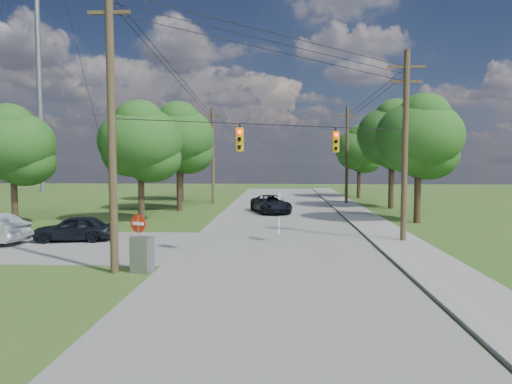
# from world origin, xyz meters

# --- Properties ---
(ground) EXTENTS (140.00, 140.00, 0.00)m
(ground) POSITION_xyz_m (0.00, 0.00, 0.00)
(ground) COLOR #35581D
(ground) RESTS_ON ground
(main_road) EXTENTS (10.00, 100.00, 0.03)m
(main_road) POSITION_xyz_m (2.00, 5.00, 0.01)
(main_road) COLOR gray
(main_road) RESTS_ON ground
(sidewalk_east) EXTENTS (2.60, 100.00, 0.12)m
(sidewalk_east) POSITION_xyz_m (8.70, 5.00, 0.06)
(sidewalk_east) COLOR gray
(sidewalk_east) RESTS_ON ground
(pole_sw) EXTENTS (2.00, 0.32, 12.00)m
(pole_sw) POSITION_xyz_m (-4.60, 0.40, 6.23)
(pole_sw) COLOR brown
(pole_sw) RESTS_ON ground
(pole_ne) EXTENTS (2.00, 0.32, 10.50)m
(pole_ne) POSITION_xyz_m (8.90, 8.00, 5.47)
(pole_ne) COLOR brown
(pole_ne) RESTS_ON ground
(pole_north_e) EXTENTS (2.00, 0.32, 10.00)m
(pole_north_e) POSITION_xyz_m (8.90, 30.00, 5.13)
(pole_north_e) COLOR brown
(pole_north_e) RESTS_ON ground
(pole_north_w) EXTENTS (2.00, 0.32, 10.00)m
(pole_north_w) POSITION_xyz_m (-5.00, 30.00, 5.13)
(pole_north_w) COLOR brown
(pole_north_w) RESTS_ON ground
(power_lines) EXTENTS (13.93, 29.62, 4.93)m
(power_lines) POSITION_xyz_m (1.50, 11.54, 9.15)
(power_lines) COLOR black
(power_lines) RESTS_ON ground
(traffic_signals) EXTENTS (4.91, 3.27, 1.05)m
(traffic_signals) POSITION_xyz_m (2.55, 4.43, 5.50)
(traffic_signals) COLOR gold
(traffic_signals) RESTS_ON ground
(radio_mast) EXTENTS (0.70, 0.70, 45.00)m
(radio_mast) POSITION_xyz_m (-32.00, 46.00, 22.50)
(radio_mast) COLOR gray
(radio_mast) RESTS_ON ground
(tree_w_near) EXTENTS (6.00, 6.00, 8.40)m
(tree_w_near) POSITION_xyz_m (-8.00, 15.00, 5.92)
(tree_w_near) COLOR #443322
(tree_w_near) RESTS_ON ground
(tree_w_mid) EXTENTS (6.40, 6.40, 9.22)m
(tree_w_mid) POSITION_xyz_m (-7.00, 23.00, 6.58)
(tree_w_mid) COLOR #443322
(tree_w_mid) RESTS_ON ground
(tree_w_far) EXTENTS (6.00, 6.00, 8.73)m
(tree_w_far) POSITION_xyz_m (-9.00, 33.00, 6.25)
(tree_w_far) COLOR #443322
(tree_w_far) RESTS_ON ground
(tree_e_near) EXTENTS (6.20, 6.20, 8.81)m
(tree_e_near) POSITION_xyz_m (12.00, 16.00, 6.25)
(tree_e_near) COLOR #443322
(tree_e_near) RESTS_ON ground
(tree_e_mid) EXTENTS (6.60, 6.60, 9.64)m
(tree_e_mid) POSITION_xyz_m (12.50, 26.00, 6.91)
(tree_e_mid) COLOR #443322
(tree_e_mid) RESTS_ON ground
(tree_e_far) EXTENTS (5.80, 5.80, 8.32)m
(tree_e_far) POSITION_xyz_m (11.50, 38.00, 5.92)
(tree_e_far) COLOR #443322
(tree_e_far) RESTS_ON ground
(tree_cross_n) EXTENTS (5.60, 5.60, 7.91)m
(tree_cross_n) POSITION_xyz_m (-16.00, 12.50, 5.59)
(tree_cross_n) COLOR #443322
(tree_cross_n) RESTS_ON ground
(car_cross_dark) EXTENTS (4.47, 2.37, 1.45)m
(car_cross_dark) POSITION_xyz_m (-9.43, 7.26, 0.76)
(car_cross_dark) COLOR black
(car_cross_dark) RESTS_ON cross_road
(car_main_north) EXTENTS (4.05, 5.95, 1.51)m
(car_main_north) POSITION_xyz_m (1.26, 21.59, 0.79)
(car_main_north) COLOR black
(car_main_north) RESTS_ON main_road
(control_cabinet) EXTENTS (0.92, 0.75, 1.45)m
(control_cabinet) POSITION_xyz_m (-3.50, 0.50, 0.72)
(control_cabinet) COLOR gray
(control_cabinet) RESTS_ON ground
(do_not_enter_sign) EXTENTS (0.73, 0.33, 2.33)m
(do_not_enter_sign) POSITION_xyz_m (-3.76, 0.91, 1.70)
(do_not_enter_sign) COLOR gray
(do_not_enter_sign) RESTS_ON ground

